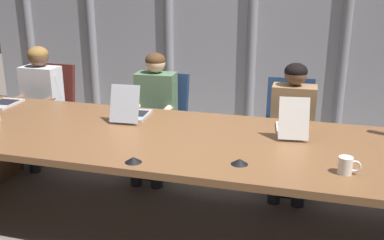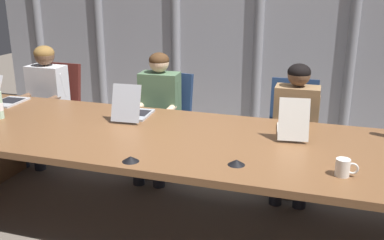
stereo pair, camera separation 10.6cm
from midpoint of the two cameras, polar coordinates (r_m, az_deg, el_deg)
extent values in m
plane|color=#6B6056|center=(3.51, -0.49, -13.77)|extent=(14.32, 14.32, 0.00)
cube|color=brown|center=(3.20, -0.53, -2.80)|extent=(4.53, 1.29, 0.05)
cube|color=black|center=(3.22, -0.53, -3.88)|extent=(3.85, 0.10, 0.06)
cube|color=#9999A0|center=(5.46, 6.99, 12.74)|extent=(7.16, 0.10, 2.74)
cylinder|color=gray|center=(6.61, -21.04, 12.58)|extent=(0.12, 0.12, 2.69)
cylinder|color=gray|center=(6.10, -13.58, 12.90)|extent=(0.12, 0.12, 2.69)
cylinder|color=gray|center=(5.65, -3.62, 13.00)|extent=(0.12, 0.12, 2.69)
cylinder|color=gray|center=(5.40, 7.31, 12.67)|extent=(0.12, 0.12, 2.69)
cylinder|color=gray|center=(5.34, 18.95, 11.83)|extent=(0.12, 0.12, 2.69)
cube|color=#BCBCC1|center=(4.43, -24.00, 1.96)|extent=(0.24, 0.35, 0.02)
cube|color=black|center=(4.45, -23.82, 2.17)|extent=(0.20, 0.19, 0.00)
cube|color=#A8ADB7|center=(3.75, -8.37, 0.65)|extent=(0.26, 0.34, 0.02)
cube|color=black|center=(3.76, -8.25, 0.90)|extent=(0.21, 0.19, 0.00)
cube|color=#A8ADB7|center=(3.52, -9.62, 2.09)|extent=(0.24, 0.12, 0.29)
cube|color=black|center=(3.52, -9.59, 2.14)|extent=(0.22, 0.10, 0.26)
cube|color=beige|center=(3.42, 11.85, -1.22)|extent=(0.25, 0.35, 0.02)
cube|color=black|center=(3.44, 11.84, -0.93)|extent=(0.20, 0.20, 0.00)
cube|color=beige|center=(3.17, 12.21, 0.19)|extent=(0.23, 0.13, 0.29)
cube|color=black|center=(3.18, 12.20, 0.26)|extent=(0.20, 0.11, 0.26)
cube|color=#511E19|center=(4.93, -18.92, 0.15)|extent=(0.49, 0.49, 0.08)
cube|color=#511E19|center=(5.03, -17.81, 4.08)|extent=(0.43, 0.13, 0.51)
cylinder|color=#262628|center=(5.00, -18.68, -2.18)|extent=(0.05, 0.05, 0.35)
cylinder|color=black|center=(5.07, -18.47, -4.24)|extent=(0.60, 0.60, 0.04)
cube|color=navy|center=(4.36, -5.01, -1.21)|extent=(0.53, 0.53, 0.08)
cube|color=navy|center=(4.46, -3.81, 3.07)|extent=(0.44, 0.17, 0.49)
cylinder|color=#262628|center=(4.43, -4.94, -3.82)|extent=(0.05, 0.05, 0.35)
cylinder|color=black|center=(4.51, -4.87, -6.10)|extent=(0.60, 0.60, 0.04)
cube|color=navy|center=(4.11, 11.55, -2.73)|extent=(0.50, 0.50, 0.08)
cube|color=navy|center=(4.23, 11.94, 1.99)|extent=(0.44, 0.13, 0.50)
cylinder|color=#262628|center=(4.18, 11.37, -5.47)|extent=(0.05, 0.05, 0.35)
cylinder|color=black|center=(4.26, 11.22, -7.85)|extent=(0.60, 0.60, 0.04)
cube|color=silver|center=(4.85, -19.55, 3.50)|extent=(0.39, 0.22, 0.52)
sphere|color=brown|center=(4.78, -20.01, 7.79)|extent=(0.20, 0.20, 0.20)
ellipsoid|color=olive|center=(4.77, -20.04, 8.09)|extent=(0.21, 0.21, 0.15)
cylinder|color=silver|center=(4.74, -18.02, 4.25)|extent=(0.07, 0.14, 0.27)
cylinder|color=brown|center=(4.60, -19.32, 2.22)|extent=(0.07, 0.30, 0.06)
cylinder|color=silver|center=(4.93, -21.20, 4.41)|extent=(0.07, 0.14, 0.27)
cylinder|color=brown|center=(4.80, -22.53, 2.46)|extent=(0.07, 0.30, 0.06)
cylinder|color=#262833|center=(4.71, -19.58, -0.60)|extent=(0.13, 0.40, 0.13)
cylinder|color=#262833|center=(4.65, -20.58, -3.76)|extent=(0.11, 0.11, 0.45)
cylinder|color=#262833|center=(4.83, -21.52, -0.38)|extent=(0.13, 0.40, 0.13)
cylinder|color=#262833|center=(4.77, -22.52, -3.46)|extent=(0.11, 0.11, 0.45)
cube|color=#4C6B4C|center=(4.26, -5.37, 2.61)|extent=(0.39, 0.24, 0.53)
sphere|color=beige|center=(4.18, -5.51, 7.44)|extent=(0.19, 0.19, 0.19)
ellipsoid|color=#472D19|center=(4.17, -5.52, 7.76)|extent=(0.19, 0.19, 0.14)
cylinder|color=#4C6B4C|center=(4.19, -3.35, 3.49)|extent=(0.08, 0.14, 0.27)
cylinder|color=beige|center=(4.03, -4.12, 1.15)|extent=(0.08, 0.30, 0.06)
cylinder|color=#4C6B4C|center=(4.29, -7.40, 3.68)|extent=(0.08, 0.14, 0.27)
cylinder|color=beige|center=(4.13, -8.30, 1.41)|extent=(0.08, 0.30, 0.06)
cylinder|color=#262833|center=(4.13, -4.76, -2.13)|extent=(0.15, 0.41, 0.13)
cylinder|color=#262833|center=(4.05, -5.42, -5.81)|extent=(0.11, 0.11, 0.45)
cylinder|color=#262833|center=(4.19, -7.37, -1.92)|extent=(0.15, 0.41, 0.13)
cylinder|color=#262833|center=(4.11, -8.09, -5.54)|extent=(0.11, 0.11, 0.45)
cube|color=olive|center=(4.00, 12.28, 0.96)|extent=(0.39, 0.22, 0.49)
sphere|color=brown|center=(3.91, 12.61, 5.85)|extent=(0.20, 0.20, 0.20)
ellipsoid|color=black|center=(3.91, 12.63, 6.20)|extent=(0.20, 0.20, 0.15)
cylinder|color=olive|center=(3.98, 14.64, 1.54)|extent=(0.07, 0.14, 0.27)
cylinder|color=brown|center=(3.81, 14.45, -1.00)|extent=(0.07, 0.30, 0.06)
cylinder|color=olive|center=(3.99, 10.02, 1.90)|extent=(0.07, 0.14, 0.27)
cylinder|color=brown|center=(3.82, 9.63, -0.62)|extent=(0.07, 0.30, 0.06)
cylinder|color=#262833|center=(3.89, 13.31, -3.85)|extent=(0.14, 0.40, 0.13)
cylinder|color=#262833|center=(3.81, 12.98, -7.81)|extent=(0.11, 0.11, 0.45)
cylinder|color=#262833|center=(3.90, 10.38, -3.61)|extent=(0.14, 0.40, 0.13)
cylinder|color=#262833|center=(3.82, 9.96, -7.55)|extent=(0.11, 0.11, 0.45)
cylinder|color=white|center=(2.74, 18.28, -5.63)|extent=(0.08, 0.08, 0.11)
torus|color=white|center=(2.74, 19.41, -5.72)|extent=(0.07, 0.01, 0.07)
cone|color=black|center=(2.75, 5.11, -5.42)|extent=(0.11, 0.11, 0.03)
cone|color=black|center=(2.80, -8.73, -5.13)|extent=(0.11, 0.11, 0.03)
camera|label=1|loc=(0.05, -90.93, -0.30)|focal=40.96mm
camera|label=2|loc=(0.05, 89.07, 0.30)|focal=40.96mm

